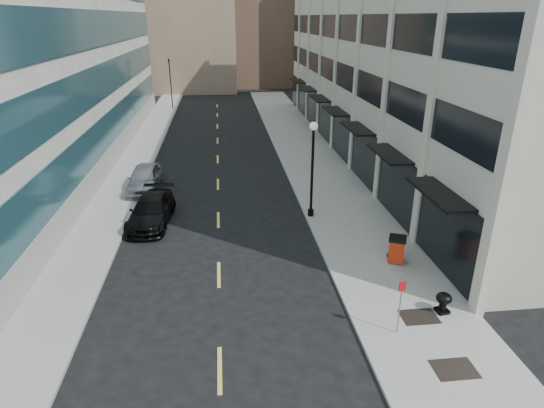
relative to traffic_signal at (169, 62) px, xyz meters
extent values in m
cube|color=gray|center=(13.00, -28.00, -5.64)|extent=(5.00, 80.00, 0.15)
cube|color=gray|center=(-1.00, -28.00, -5.64)|extent=(3.00, 80.00, 0.15)
cube|color=beige|center=(22.50, -21.00, 3.28)|extent=(14.00, 46.00, 18.00)
cube|color=black|center=(15.52, -21.00, -3.72)|extent=(0.18, 46.00, 3.60)
cube|color=black|center=(15.53, -21.00, 0.78)|extent=(0.12, 46.00, 1.80)
cube|color=black|center=(15.53, -21.00, 4.28)|extent=(0.12, 46.00, 1.80)
cube|color=beige|center=(15.50, -44.00, 3.28)|extent=(0.35, 0.60, 18.00)
cube|color=beige|center=(15.50, -38.00, 3.28)|extent=(0.35, 0.60, 18.00)
cube|color=beige|center=(15.50, -32.00, 3.28)|extent=(0.35, 0.60, 18.00)
cube|color=beige|center=(15.50, -26.00, 3.28)|extent=(0.35, 0.60, 18.00)
cube|color=beige|center=(15.50, -20.00, 3.28)|extent=(0.35, 0.60, 18.00)
cube|color=beige|center=(15.50, -14.00, 3.28)|extent=(0.35, 0.60, 18.00)
cube|color=beige|center=(15.50, -8.00, 3.28)|extent=(0.35, 0.60, 18.00)
cube|color=beige|center=(15.50, -2.00, 3.28)|extent=(0.35, 0.60, 18.00)
cube|color=black|center=(14.85, -41.00, -1.82)|extent=(1.30, 4.00, 0.12)
cube|color=black|center=(14.85, -35.00, -1.82)|extent=(1.30, 4.00, 0.12)
cube|color=black|center=(14.85, -29.00, -1.82)|extent=(1.30, 4.00, 0.12)
cube|color=black|center=(14.85, -23.00, -1.82)|extent=(1.30, 4.00, 0.12)
cube|color=black|center=(14.85, -17.00, -1.82)|extent=(1.30, 4.00, 0.12)
cube|color=black|center=(14.85, -11.00, -1.82)|extent=(1.30, 4.00, 0.12)
cube|color=black|center=(14.85, -5.00, -1.82)|extent=(1.30, 4.00, 0.12)
cube|color=gray|center=(-2.46, -21.00, -4.82)|extent=(0.20, 46.00, 1.80)
cube|color=#27525B|center=(-2.47, -21.00, -2.72)|extent=(0.14, 45.60, 2.40)
cube|color=#27525B|center=(-2.47, -21.00, 0.78)|extent=(0.14, 45.60, 2.40)
cube|color=#27525B|center=(-2.47, -21.00, 4.28)|extent=(0.14, 45.60, 2.40)
cube|color=#947C60|center=(-8.50, 30.00, 5.28)|extent=(12.00, 14.00, 22.00)
cube|color=beige|center=(23.50, 18.00, 4.28)|extent=(10.00, 14.00, 20.00)
cube|color=black|center=(13.10, -47.00, -5.56)|extent=(1.40, 1.00, 0.01)
cube|color=black|center=(13.10, -44.20, -5.56)|extent=(1.40, 1.00, 0.01)
cube|color=#D8CC4C|center=(5.50, -46.00, -5.71)|extent=(0.15, 2.20, 0.01)
cube|color=#D8CC4C|center=(5.50, -40.00, -5.71)|extent=(0.15, 2.20, 0.01)
cube|color=#D8CC4C|center=(5.50, -34.00, -5.71)|extent=(0.15, 2.20, 0.01)
cube|color=#D8CC4C|center=(5.50, -28.00, -5.71)|extent=(0.15, 2.20, 0.01)
cube|color=#D8CC4C|center=(5.50, -22.00, -5.71)|extent=(0.15, 2.20, 0.01)
cube|color=#D8CC4C|center=(5.50, -16.00, -5.71)|extent=(0.15, 2.20, 0.01)
cube|color=#D8CC4C|center=(5.50, -10.00, -5.71)|extent=(0.15, 2.20, 0.01)
cube|color=#D8CC4C|center=(5.50, -4.00, -5.71)|extent=(0.15, 2.20, 0.01)
cube|color=#D8CC4C|center=(5.50, 2.00, -5.71)|extent=(0.15, 2.20, 0.01)
cylinder|color=black|center=(0.00, 0.00, -2.72)|extent=(0.12, 0.12, 6.00)
imported|color=black|center=(0.00, 0.00, 0.27)|extent=(0.66, 0.66, 1.98)
imported|color=black|center=(1.82, -34.00, -4.97)|extent=(2.50, 5.31, 1.50)
imported|color=#95979D|center=(0.70, -28.63, -4.89)|extent=(2.09, 4.93, 1.66)
cube|color=red|center=(13.73, -40.00, -4.96)|extent=(0.91, 0.91, 1.11)
cube|color=black|center=(13.73, -40.00, -4.37)|extent=(1.02, 1.02, 0.13)
cylinder|color=black|center=(13.51, -39.64, -5.45)|extent=(0.07, 0.24, 0.24)
cylinder|color=black|center=(13.95, -39.64, -5.45)|extent=(0.07, 0.24, 0.24)
cylinder|color=black|center=(10.80, -34.33, -5.38)|extent=(0.34, 0.34, 0.38)
cylinder|color=black|center=(10.80, -34.33, -2.93)|extent=(0.15, 0.15, 4.84)
sphere|color=silver|center=(10.80, -34.33, -0.35)|extent=(0.46, 0.46, 0.46)
cone|color=black|center=(10.80, -34.33, -0.09)|extent=(0.13, 0.13, 0.19)
cylinder|color=slate|center=(11.90, -45.00, -4.41)|extent=(0.04, 0.04, 2.31)
cube|color=#A90B0D|center=(11.90, -45.02, -3.59)|extent=(0.27, 0.07, 0.37)
cube|color=black|center=(14.10, -44.00, -5.50)|extent=(0.52, 0.52, 0.13)
cylinder|color=black|center=(14.10, -44.00, -5.24)|extent=(0.28, 0.28, 0.44)
ellipsoid|color=black|center=(14.10, -44.00, -4.94)|extent=(0.61, 0.61, 0.43)
camera|label=1|loc=(5.89, -57.85, 5.05)|focal=30.00mm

